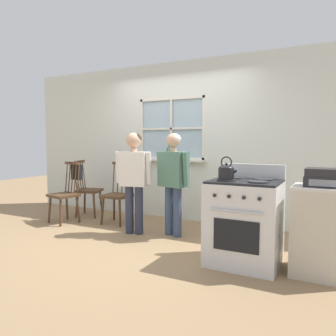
{
  "coord_description": "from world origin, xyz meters",
  "views": [
    {
      "loc": [
        2.41,
        -3.72,
        1.34
      ],
      "look_at": [
        0.46,
        0.05,
        1.0
      ],
      "focal_mm": 35.0,
      "sensor_mm": 36.0,
      "label": 1
    }
  ],
  "objects": [
    {
      "name": "ground_plane",
      "position": [
        0.0,
        0.0,
        0.0
      ],
      "size": [
        16.0,
        16.0,
        0.0
      ],
      "primitive_type": "plane",
      "color": "#937551"
    },
    {
      "name": "wall_back",
      "position": [
        0.01,
        1.4,
        1.34
      ],
      "size": [
        6.4,
        0.16,
        2.7
      ],
      "color": "silver",
      "rests_on": "ground_plane"
    },
    {
      "name": "chair_by_window",
      "position": [
        -1.58,
        0.26,
        0.46
      ],
      "size": [
        0.51,
        0.49,
        1.01
      ],
      "rotation": [
        0.0,
        0.0,
        -0.25
      ],
      "color": "#4C331E",
      "rests_on": "ground_plane"
    },
    {
      "name": "chair_near_wall",
      "position": [
        -0.77,
        0.62,
        0.46
      ],
      "size": [
        0.43,
        0.41,
        1.01
      ],
      "rotation": [
        0.0,
        0.0,
        0.02
      ],
      "color": "#4C331E",
      "rests_on": "ground_plane"
    },
    {
      "name": "chair_center_cluster",
      "position": [
        -1.57,
        0.82,
        0.46
      ],
      "size": [
        0.51,
        0.53,
        1.01
      ],
      "rotation": [
        0.0,
        0.0,
        1.9
      ],
      "color": "#4C331E",
      "rests_on": "ground_plane"
    },
    {
      "name": "person_elderly_left",
      "position": [
        -0.19,
        0.24,
        0.9
      ],
      "size": [
        0.55,
        0.29,
        1.47
      ],
      "rotation": [
        0.0,
        0.0,
        0.21
      ],
      "color": "#2D3347",
      "rests_on": "ground_plane"
    },
    {
      "name": "person_teen_center",
      "position": [
        0.36,
        0.4,
        0.88
      ],
      "size": [
        0.59,
        0.34,
        1.46
      ],
      "rotation": [
        0.0,
        0.0,
        -0.32
      ],
      "color": "#384766",
      "rests_on": "ground_plane"
    },
    {
      "name": "stove",
      "position": [
        1.54,
        -0.22,
        0.47
      ],
      "size": [
        0.75,
        0.68,
        1.08
      ],
      "color": "silver",
      "rests_on": "ground_plane"
    },
    {
      "name": "kettle",
      "position": [
        1.37,
        -0.35,
        1.02
      ],
      "size": [
        0.21,
        0.17,
        0.25
      ],
      "color": "black",
      "rests_on": "stove"
    },
    {
      "name": "potted_plant",
      "position": [
        -0.18,
        1.31,
        1.14
      ],
      "size": [
        0.12,
        0.11,
        0.32
      ],
      "color": "#935B3D",
      "rests_on": "wall_back"
    },
    {
      "name": "handbag",
      "position": [
        -1.52,
        0.49,
        0.83
      ],
      "size": [
        0.24,
        0.22,
        0.31
      ],
      "color": "black",
      "rests_on": "chair_by_window"
    },
    {
      "name": "side_counter",
      "position": [
        2.3,
        -0.16,
        0.45
      ],
      "size": [
        0.55,
        0.5,
        0.9
      ],
      "color": "beige",
      "rests_on": "ground_plane"
    },
    {
      "name": "stereo",
      "position": [
        2.3,
        -0.18,
        0.99
      ],
      "size": [
        0.34,
        0.29,
        0.18
      ],
      "color": "#232326",
      "rests_on": "side_counter"
    }
  ]
}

